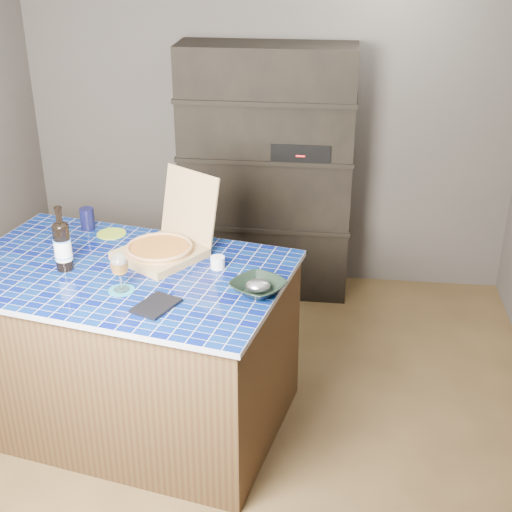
# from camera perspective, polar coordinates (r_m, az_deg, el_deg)

# --- Properties ---
(room) EXTENTS (3.50, 3.50, 3.50)m
(room) POSITION_cam_1_polar(r_m,az_deg,el_deg) (3.53, -1.76, 3.83)
(room) COLOR brown
(room) RESTS_ON ground
(shelving_unit) EXTENTS (1.20, 0.41, 1.80)m
(shelving_unit) POSITION_cam_1_polar(r_m,az_deg,el_deg) (5.07, 0.88, 6.59)
(shelving_unit) COLOR black
(shelving_unit) RESTS_ON floor
(kitchen_island) EXTENTS (1.86, 1.38, 0.92)m
(kitchen_island) POSITION_cam_1_polar(r_m,az_deg,el_deg) (3.93, -10.21, -7.11)
(kitchen_island) COLOR #4A361D
(kitchen_island) RESTS_ON floor
(pizza_box) EXTENTS (0.58, 0.60, 0.42)m
(pizza_box) POSITION_cam_1_polar(r_m,az_deg,el_deg) (3.80, -7.44, 0.78)
(pizza_box) COLOR #9C8550
(pizza_box) RESTS_ON kitchen_island
(mead_bottle) EXTENTS (0.09, 0.09, 0.34)m
(mead_bottle) POSITION_cam_1_polar(r_m,az_deg,el_deg) (3.73, -15.22, 0.85)
(mead_bottle) COLOR black
(mead_bottle) RESTS_ON kitchen_island
(teal_trivet) EXTENTS (0.13, 0.13, 0.01)m
(teal_trivet) POSITION_cam_1_polar(r_m,az_deg,el_deg) (3.51, -10.70, -2.71)
(teal_trivet) COLOR #197183
(teal_trivet) RESTS_ON kitchen_island
(wine_glass) EXTENTS (0.09, 0.09, 0.19)m
(wine_glass) POSITION_cam_1_polar(r_m,az_deg,el_deg) (3.45, -10.88, -0.73)
(wine_glass) COLOR white
(wine_glass) RESTS_ON teal_trivet
(dvd_case) EXTENTS (0.22, 0.26, 0.02)m
(dvd_case) POSITION_cam_1_polar(r_m,az_deg,el_deg) (3.34, -7.99, -3.95)
(dvd_case) COLOR black
(dvd_case) RESTS_ON kitchen_island
(bowl) EXTENTS (0.34, 0.34, 0.06)m
(bowl) POSITION_cam_1_polar(r_m,az_deg,el_deg) (3.41, 0.16, -2.53)
(bowl) COLOR black
(bowl) RESTS_ON kitchen_island
(foil_contents) EXTENTS (0.12, 0.10, 0.06)m
(foil_contents) POSITION_cam_1_polar(r_m,az_deg,el_deg) (3.41, 0.16, -2.39)
(foil_contents) COLOR #A6A4AF
(foil_contents) RESTS_ON bowl
(white_jar) EXTENTS (0.07, 0.07, 0.06)m
(white_jar) POSITION_cam_1_polar(r_m,az_deg,el_deg) (3.66, -3.08, -0.52)
(white_jar) COLOR silver
(white_jar) RESTS_ON kitchen_island
(navy_cup) EXTENTS (0.08, 0.08, 0.13)m
(navy_cup) POSITION_cam_1_polar(r_m,az_deg,el_deg) (4.21, -13.35, 2.92)
(navy_cup) COLOR black
(navy_cup) RESTS_ON kitchen_island
(green_trivet) EXTENTS (0.16, 0.16, 0.01)m
(green_trivet) POSITION_cam_1_polar(r_m,az_deg,el_deg) (4.14, -11.48, 1.77)
(green_trivet) COLOR #81A623
(green_trivet) RESTS_ON kitchen_island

